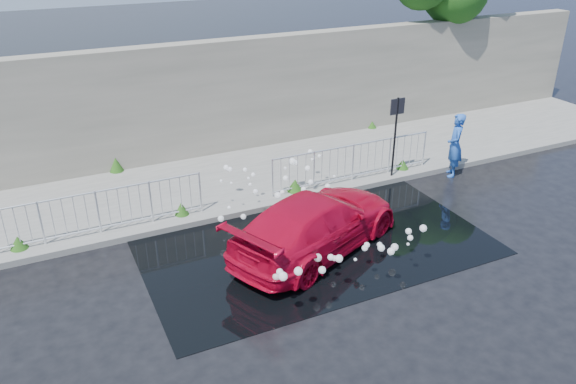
% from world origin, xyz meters
% --- Properties ---
extents(ground, '(90.00, 90.00, 0.00)m').
position_xyz_m(ground, '(0.00, 0.00, 0.00)').
color(ground, black).
rests_on(ground, ground).
extents(pavement, '(30.00, 4.00, 0.15)m').
position_xyz_m(pavement, '(0.00, 5.00, 0.07)').
color(pavement, slate).
rests_on(pavement, ground).
extents(curb, '(30.00, 0.25, 0.16)m').
position_xyz_m(curb, '(0.00, 3.00, 0.08)').
color(curb, slate).
rests_on(curb, ground).
extents(retaining_wall, '(30.00, 0.60, 3.50)m').
position_xyz_m(retaining_wall, '(0.00, 7.20, 1.90)').
color(retaining_wall, '#6B675A').
rests_on(retaining_wall, pavement).
extents(puddle, '(8.00, 5.00, 0.01)m').
position_xyz_m(puddle, '(0.50, 1.00, 0.01)').
color(puddle, black).
rests_on(puddle, ground).
extents(sign_post, '(0.45, 0.06, 2.50)m').
position_xyz_m(sign_post, '(4.20, 3.10, 1.72)').
color(sign_post, black).
rests_on(sign_post, ground).
extents(railing_left, '(5.05, 0.05, 1.10)m').
position_xyz_m(railing_left, '(-4.00, 3.35, 0.74)').
color(railing_left, silver).
rests_on(railing_left, pavement).
extents(railing_right, '(5.05, 0.05, 1.10)m').
position_xyz_m(railing_right, '(3.00, 3.35, 0.74)').
color(railing_right, silver).
rests_on(railing_right, pavement).
extents(weeds, '(12.17, 3.93, 0.43)m').
position_xyz_m(weeds, '(-0.50, 4.58, 0.32)').
color(weeds, '#204813').
rests_on(weeds, pavement).
extents(water_spray, '(3.62, 5.65, 1.00)m').
position_xyz_m(water_spray, '(0.47, 1.09, 0.70)').
color(water_spray, white).
rests_on(water_spray, ground).
extents(red_car, '(5.03, 3.62, 1.35)m').
position_xyz_m(red_car, '(0.42, 0.70, 0.68)').
color(red_car, '#BA0725').
rests_on(red_car, ground).
extents(person, '(0.76, 0.83, 1.91)m').
position_xyz_m(person, '(6.05, 2.65, 0.95)').
color(person, blue).
rests_on(person, ground).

